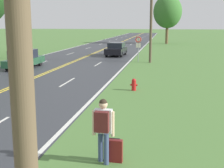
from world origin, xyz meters
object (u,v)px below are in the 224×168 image
Objects in this scene: car_black_sedan_mid_near at (116,49)px; traffic_sign at (138,43)px; suitcase at (114,151)px; tree_left_verge at (168,12)px; hitchhiker_person at (103,125)px; car_dark_green_sedan_approaching at (24,59)px; fire_hydrant at (134,84)px.

traffic_sign is at bearing 31.18° from car_black_sedan_mid_near.
suitcase is 50.22m from tree_left_verge.
hitchhiker_person is 0.72× the size of traffic_sign.
suitcase is at bearing -149.26° from car_dark_green_sedan_approaching.
traffic_sign is (-0.93, 13.06, 1.49)m from fire_hydrant.
traffic_sign is at bearing -57.35° from car_dark_green_sedan_approaching.
car_dark_green_sedan_approaching reaches higher than suitcase.
fire_hydrant is 0.15× the size of car_black_sedan_mid_near.
hitchhiker_person is 2.62× the size of suitcase.
fire_hydrant is (-0.41, 9.06, 0.03)m from suitcase.
tree_left_verge is at bearing -20.25° from car_dark_green_sedan_approaching.
hitchhiker_person is 50.31m from tree_left_verge.
tree_left_verge is 1.92× the size of car_black_sedan_mid_near.
hitchhiker_person is 0.82m from suitcase.
car_black_sedan_mid_near is at bearing 119.57° from traffic_sign.
car_dark_green_sedan_approaching is 1.08× the size of car_black_sedan_mid_near.
car_dark_green_sedan_approaching is (-11.50, -33.77, -4.89)m from tree_left_verge.
suitcase is at bearing -91.53° from tree_left_verge.
traffic_sign is 0.54× the size of car_black_sedan_mid_near.
traffic_sign is 0.50× the size of car_dark_green_sedan_approaching.
suitcase is (0.27, 0.15, -0.76)m from hitchhiker_person.
fire_hydrant is at bearing 2.75° from hitchhiker_person.
traffic_sign is (-1.34, 22.12, 1.52)m from suitcase.
fire_hydrant is at bearing -85.91° from traffic_sign.
hitchhiker_person is at bearing -89.15° from fire_hydrant.
traffic_sign is at bearing 4.65° from hitchhiker_person.
traffic_sign reaches higher than fire_hydrant.
tree_left_verge is at bearing 167.65° from car_black_sedan_mid_near.
suitcase is at bearing -87.42° from fire_hydrant.
car_dark_green_sedan_approaching is at bearing -145.90° from traffic_sign.
hitchhiker_person is 19.07m from car_dark_green_sedan_approaching.
hitchhiker_person is at bearing -91.84° from tree_left_verge.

